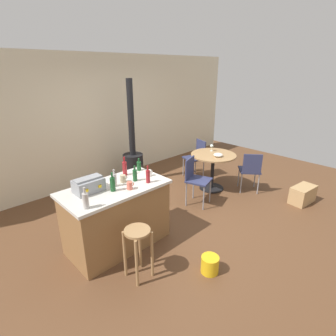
{
  "coord_description": "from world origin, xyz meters",
  "views": [
    {
      "loc": [
        -3.03,
        -2.82,
        2.42
      ],
      "look_at": [
        -0.04,
        0.26,
        0.77
      ],
      "focal_mm": 28.13,
      "sensor_mm": 36.0,
      "label": 1
    }
  ],
  "objects": [
    {
      "name": "wooden_stool",
      "position": [
        -1.49,
        -0.72,
        0.47
      ],
      "size": [
        0.31,
        0.31,
        0.67
      ],
      "color": "#A37A4C",
      "rests_on": "ground_plane"
    },
    {
      "name": "bottle_1",
      "position": [
        -0.7,
        0.22,
        0.99
      ],
      "size": [
        0.07,
        0.07,
        0.19
      ],
      "color": "#194C23",
      "rests_on": "kitchen_island"
    },
    {
      "name": "folding_chair_near",
      "position": [
        0.42,
        0.02,
        0.53
      ],
      "size": [
        0.5,
        0.5,
        0.88
      ],
      "color": "navy",
      "rests_on": "ground_plane"
    },
    {
      "name": "bottle_4",
      "position": [
        -0.97,
        0.22,
        1.03
      ],
      "size": [
        0.06,
        0.06,
        0.29
      ],
      "color": "maroon",
      "rests_on": "kitchen_island"
    },
    {
      "name": "toolbox",
      "position": [
        -1.63,
        0.09,
        1.01
      ],
      "size": [
        0.37,
        0.25,
        0.19
      ],
      "color": "gray",
      "rests_on": "kitchen_island"
    },
    {
      "name": "folding_chair_left",
      "position": [
        1.45,
        0.86,
        0.51
      ],
      "size": [
        0.5,
        0.5,
        0.86
      ],
      "color": "navy",
      "rests_on": "ground_plane"
    },
    {
      "name": "ground_plane",
      "position": [
        0.0,
        0.0,
        0.0
      ],
      "size": [
        8.8,
        8.8,
        0.0
      ],
      "primitive_type": "plane",
      "color": "brown"
    },
    {
      "name": "wine_glass",
      "position": [
        1.32,
        0.35,
        0.87
      ],
      "size": [
        0.07,
        0.07,
        0.14
      ],
      "color": "silver",
      "rests_on": "dining_table"
    },
    {
      "name": "folding_chair_far",
      "position": [
        1.6,
        -0.44,
        0.5
      ],
      "size": [
        0.56,
        0.56,
        0.85
      ],
      "color": "navy",
      "rests_on": "ground_plane"
    },
    {
      "name": "dining_table",
      "position": [
        1.17,
        0.18,
        0.58
      ],
      "size": [
        0.91,
        0.91,
        0.76
      ],
      "color": "black",
      "rests_on": "ground_plane"
    },
    {
      "name": "kitchen_island",
      "position": [
        -1.31,
        -0.02,
        0.46
      ],
      "size": [
        1.43,
        0.77,
        0.92
      ],
      "color": "olive",
      "rests_on": "ground_plane"
    },
    {
      "name": "bottle_5",
      "position": [
        -1.87,
        -0.29,
        1.02
      ],
      "size": [
        0.07,
        0.07,
        0.26
      ],
      "color": "#B7B2AD",
      "rests_on": "kitchen_island"
    },
    {
      "name": "cup_0",
      "position": [
        -1.21,
        -0.23,
        0.97
      ],
      "size": [
        0.11,
        0.07,
        0.1
      ],
      "color": "#DB6651",
      "rests_on": "kitchen_island"
    },
    {
      "name": "cup_2",
      "position": [
        -0.74,
        -0.06,
        0.96
      ],
      "size": [
        0.11,
        0.07,
        0.09
      ],
      "color": "white",
      "rests_on": "kitchen_island"
    },
    {
      "name": "bottle_2",
      "position": [
        -1.4,
        -0.12,
        1.02
      ],
      "size": [
        0.07,
        0.07,
        0.26
      ],
      "color": "#194C23",
      "rests_on": "kitchen_island"
    },
    {
      "name": "cup_1",
      "position": [
        -1.14,
        0.02,
        0.97
      ],
      "size": [
        0.11,
        0.08,
        0.1
      ],
      "color": "tan",
      "rests_on": "kitchen_island"
    },
    {
      "name": "back_wall",
      "position": [
        0.0,
        2.29,
        1.35
      ],
      "size": [
        8.0,
        0.1,
        2.7
      ],
      "primitive_type": "cube",
      "color": "beige",
      "rests_on": "ground_plane"
    },
    {
      "name": "cardboard_box",
      "position": [
        1.91,
        -1.39,
        0.16
      ],
      "size": [
        0.55,
        0.35,
        0.33
      ],
      "primitive_type": "cube",
      "rotation": [
        0.0,
        0.0,
        -0.12
      ],
      "color": "tan",
      "rests_on": "ground_plane"
    },
    {
      "name": "bottle_0",
      "position": [
        -0.9,
        -0.23,
        1.01
      ],
      "size": [
        0.06,
        0.06,
        0.25
      ],
      "color": "maroon",
      "rests_on": "kitchen_island"
    },
    {
      "name": "plastic_bucket",
      "position": [
        -0.82,
        -1.29,
        0.11
      ],
      "size": [
        0.22,
        0.22,
        0.22
      ],
      "primitive_type": "cylinder",
      "color": "yellow",
      "rests_on": "ground_plane"
    },
    {
      "name": "serving_bowl",
      "position": [
        1.12,
        0.03,
        0.8
      ],
      "size": [
        0.18,
        0.18,
        0.07
      ],
      "primitive_type": "ellipsoid",
      "color": "white",
      "rests_on": "dining_table"
    },
    {
      "name": "bottle_3",
      "position": [
        -0.99,
        -0.05,
        1.01
      ],
      "size": [
        0.06,
        0.06,
        0.23
      ],
      "color": "#194C23",
      "rests_on": "kitchen_island"
    },
    {
      "name": "bottle_6",
      "position": [
        -1.3,
        -0.01,
        1.01
      ],
      "size": [
        0.06,
        0.06,
        0.24
      ],
      "color": "#B7B2AD",
      "rests_on": "kitchen_island"
    },
    {
      "name": "wood_stove",
      "position": [
        0.22,
        1.63,
        0.53
      ],
      "size": [
        0.44,
        0.45,
        2.22
      ],
      "color": "black",
      "rests_on": "ground_plane"
    }
  ]
}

